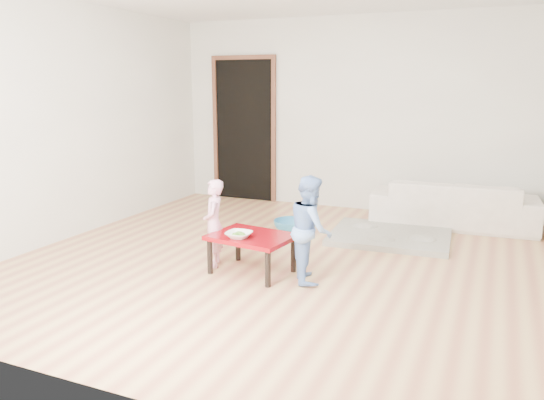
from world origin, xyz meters
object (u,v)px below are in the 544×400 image
Objects in this scene: sofa at (453,203)px; bowl at (239,235)px; red_table at (252,254)px; child_pink at (214,223)px; basin at (292,226)px; child_blue at (311,229)px.

sofa reaches higher than bowl.
red_table is at bearing 66.64° from bowl.
child_pink is 1.48m from basin.
basin is at bearing 94.30° from bowl.
child_pink is at bearing 153.32° from bowl.
red_table is 0.62m from child_blue.
child_pink is (-0.36, 0.18, 0.03)m from bowl.
child_blue reaches higher than child_pink.
bowl is 0.64m from child_blue.
bowl reaches higher than basin.
red_table is at bearing 55.06° from sofa.
child_blue reaches higher than bowl.
bowl is at bearing 38.19° from child_pink.
sofa is 8.43× the size of bowl.
child_blue reaches higher than red_table.
bowl is 0.24× the size of child_blue.
child_blue reaches higher than sofa.
basin is (0.23, 1.42, -0.35)m from child_pink.
sofa is at bearing 30.46° from basin.
child_blue is at bearing 16.17° from bowl.
child_pink reaches higher than red_table.
red_table is 0.77× the size of child_blue.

